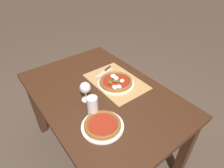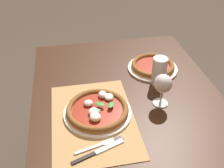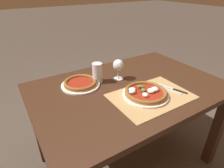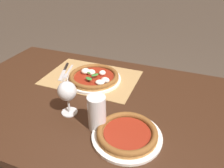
{
  "view_description": "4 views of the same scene",
  "coord_description": "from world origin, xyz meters",
  "px_view_note": "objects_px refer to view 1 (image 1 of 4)",
  "views": [
    {
      "loc": [
        -0.94,
        0.61,
        1.66
      ],
      "look_at": [
        -0.07,
        -0.05,
        0.84
      ],
      "focal_mm": 30.0,
      "sensor_mm": 36.0,
      "label": 1
    },
    {
      "loc": [
        0.85,
        -0.25,
        1.52
      ],
      "look_at": [
        -0.07,
        -0.08,
        0.83
      ],
      "focal_mm": 42.0,
      "sensor_mm": 36.0,
      "label": 2
    },
    {
      "loc": [
        -0.7,
        -0.9,
        1.38
      ],
      "look_at": [
        -0.15,
        -0.01,
        0.8
      ],
      "focal_mm": 30.0,
      "sensor_mm": 36.0,
      "label": 3
    },
    {
      "loc": [
        -0.45,
        0.77,
        1.34
      ],
      "look_at": [
        -0.13,
        -0.07,
        0.8
      ],
      "focal_mm": 35.0,
      "sensor_mm": 36.0,
      "label": 4
    }
  ],
  "objects_px": {
    "pizza_near": "(116,82)",
    "wine_glass": "(85,88)",
    "fork": "(105,73)",
    "knife": "(104,71)",
    "pizza_far": "(103,125)",
    "pint_glass": "(93,107)"
  },
  "relations": [
    {
      "from": "pizza_near",
      "to": "knife",
      "type": "relative_size",
      "value": 1.41
    },
    {
      "from": "knife",
      "to": "pint_glass",
      "type": "bearing_deg",
      "value": 136.53
    },
    {
      "from": "wine_glass",
      "to": "fork",
      "type": "xyz_separation_m",
      "value": [
        0.19,
        -0.31,
        -0.1
      ]
    },
    {
      "from": "wine_glass",
      "to": "fork",
      "type": "height_order",
      "value": "wine_glass"
    },
    {
      "from": "fork",
      "to": "knife",
      "type": "height_order",
      "value": "knife"
    },
    {
      "from": "wine_glass",
      "to": "pint_glass",
      "type": "relative_size",
      "value": 1.07
    },
    {
      "from": "pizza_near",
      "to": "pizza_far",
      "type": "relative_size",
      "value": 1.1
    },
    {
      "from": "fork",
      "to": "pizza_near",
      "type": "bearing_deg",
      "value": 174.61
    },
    {
      "from": "pizza_near",
      "to": "wine_glass",
      "type": "height_order",
      "value": "wine_glass"
    },
    {
      "from": "pizza_near",
      "to": "pizza_far",
      "type": "bearing_deg",
      "value": 130.93
    },
    {
      "from": "pizza_near",
      "to": "pint_glass",
      "type": "xyz_separation_m",
      "value": [
        -0.17,
        0.33,
        0.05
      ]
    },
    {
      "from": "knife",
      "to": "fork",
      "type": "bearing_deg",
      "value": 160.72
    },
    {
      "from": "pizza_near",
      "to": "pint_glass",
      "type": "distance_m",
      "value": 0.37
    },
    {
      "from": "fork",
      "to": "pint_glass",
      "type": "bearing_deg",
      "value": 135.0
    },
    {
      "from": "wine_glass",
      "to": "knife",
      "type": "relative_size",
      "value": 0.74
    },
    {
      "from": "pint_glass",
      "to": "knife",
      "type": "height_order",
      "value": "pint_glass"
    },
    {
      "from": "pizza_far",
      "to": "knife",
      "type": "xyz_separation_m",
      "value": [
        0.51,
        -0.37,
        -0.01
      ]
    },
    {
      "from": "pint_glass",
      "to": "fork",
      "type": "distance_m",
      "value": 0.49
    },
    {
      "from": "pizza_near",
      "to": "knife",
      "type": "distance_m",
      "value": 0.21
    },
    {
      "from": "pizza_far",
      "to": "pint_glass",
      "type": "relative_size",
      "value": 1.85
    },
    {
      "from": "fork",
      "to": "wine_glass",
      "type": "bearing_deg",
      "value": 122.31
    },
    {
      "from": "pizza_far",
      "to": "knife",
      "type": "height_order",
      "value": "pizza_far"
    }
  ]
}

